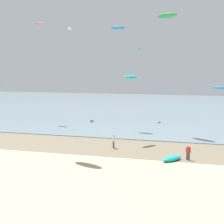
# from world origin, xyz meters

# --- Properties ---
(wet_sand_strip) EXTENTS (120.00, 8.36, 0.01)m
(wet_sand_strip) POSITION_xyz_m (0.00, 23.97, 0.00)
(wet_sand_strip) COLOR #84755B
(wet_sand_strip) RESTS_ON ground
(sea) EXTENTS (160.00, 70.00, 0.10)m
(sea) POSITION_xyz_m (0.00, 63.15, 0.05)
(sea) COLOR gray
(sea) RESTS_ON ground
(person_by_waterline) EXTENTS (0.53, 0.35, 1.71)m
(person_by_waterline) POSITION_xyz_m (8.62, 20.79, 0.92)
(person_by_waterline) COLOR #232328
(person_by_waterline) RESTS_ON ground
(person_left_flank) EXTENTS (0.37, 0.51, 1.71)m
(person_left_flank) POSITION_xyz_m (-0.45, 23.52, 0.92)
(person_left_flank) COLOR #4C4C56
(person_left_flank) RESTS_ON ground
(grounded_kite) EXTENTS (2.53, 2.53, 0.53)m
(grounded_kite) POSITION_xyz_m (6.87, 20.11, 0.26)
(grounded_kite) COLOR #19B2B7
(grounded_kite) RESTS_ON ground
(kite_aloft_0) EXTENTS (2.73, 1.46, 0.50)m
(kite_aloft_0) POSITION_xyz_m (14.40, 39.85, 6.83)
(kite_aloft_0) COLOR #2384D1
(kite_aloft_1) EXTENTS (2.62, 1.25, 0.64)m
(kite_aloft_1) POSITION_xyz_m (-2.53, 36.14, 16.59)
(kite_aloft_1) COLOR #2384D1
(kite_aloft_2) EXTENTS (2.21, 2.32, 0.57)m
(kite_aloft_2) POSITION_xyz_m (1.06, 27.40, 8.90)
(kite_aloft_2) COLOR #19B2B7
(kite_aloft_4) EXTENTS (0.80, 1.85, 0.46)m
(kite_aloft_4) POSITION_xyz_m (-0.15, 44.77, 13.72)
(kite_aloft_4) COLOR #19B2B7
(kite_aloft_5) EXTENTS (3.59, 2.75, 0.90)m
(kite_aloft_5) POSITION_xyz_m (5.39, 34.12, 17.84)
(kite_aloft_5) COLOR green
(kite_aloft_6) EXTENTS (2.04, 0.97, 0.43)m
(kite_aloft_6) POSITION_xyz_m (-17.49, 38.38, 18.12)
(kite_aloft_6) COLOR #E54C99
(kite_aloft_7) EXTENTS (1.55, 2.83, 0.55)m
(kite_aloft_7) POSITION_xyz_m (-14.01, 44.19, 17.83)
(kite_aloft_7) COLOR white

